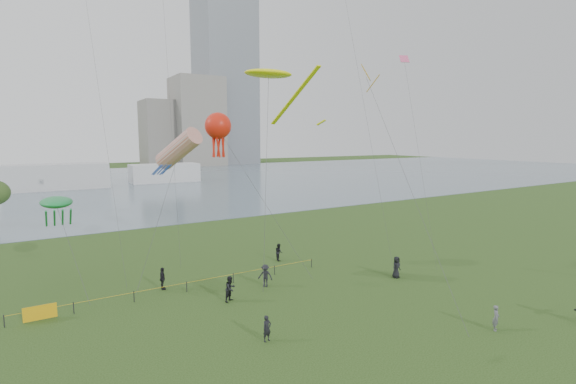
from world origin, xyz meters
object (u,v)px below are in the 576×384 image
fence (103,301)px  kite_stingray (269,75)px  kite_flyer (496,318)px  kite_octopus (218,126)px

fence → kite_stingray: size_ratio=1.33×
kite_flyer → kite_stingray: bearing=80.2°
kite_flyer → kite_octopus: size_ratio=0.11×
fence → kite_octopus: kite_octopus is taller
kite_octopus → kite_stingray: bearing=-68.9°
kite_flyer → kite_stingray: 25.71m
fence → kite_octopus: 17.74m
kite_octopus → fence: bearing=-176.2°
kite_flyer → fence: bearing=113.2°
kite_stingray → kite_octopus: bearing=150.2°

